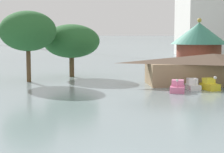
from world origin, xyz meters
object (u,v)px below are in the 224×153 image
pedal_boat_white (193,85)px  shoreline_tree_tall_left (28,31)px  pedal_boat_yellow (210,85)px  green_roof_pavilion (199,46)px  shoreline_tree_mid (71,41)px  pedal_boat_pink (178,87)px  background_building_block (223,19)px  boathouse (213,68)px

pedal_boat_white → shoreline_tree_tall_left: shoreline_tree_tall_left is taller
shoreline_tree_tall_left → pedal_boat_yellow: bearing=-23.3°
green_roof_pavilion → shoreline_tree_mid: (-20.21, -1.30, 0.77)m
pedal_boat_pink → background_building_block: (31.12, 72.87, 10.29)m
pedal_boat_pink → pedal_boat_white: size_ratio=1.32×
pedal_boat_white → background_building_block: 77.57m
pedal_boat_yellow → background_building_block: background_building_block is taller
background_building_block → pedal_boat_white: bearing=-112.1°
pedal_boat_white → pedal_boat_yellow: 1.98m
shoreline_tree_mid → background_building_block: bearing=52.1°
pedal_boat_pink → background_building_block: 79.90m
shoreline_tree_mid → background_building_block: size_ratio=0.34×
boathouse → green_roof_pavilion: green_roof_pavilion is taller
background_building_block → pedal_boat_yellow: bearing=-110.6°
pedal_boat_white → shoreline_tree_tall_left: bearing=-116.7°
green_roof_pavilion → shoreline_tree_tall_left: bearing=-164.3°
shoreline_tree_mid → background_building_block: (43.60, 56.07, 5.37)m
green_roof_pavilion → shoreline_tree_tall_left: shoreline_tree_tall_left is taller
shoreline_tree_tall_left → green_roof_pavilion: bearing=15.7°
pedal_boat_pink → pedal_boat_yellow: (4.14, 1.18, 0.04)m
shoreline_tree_mid → background_building_block: 71.23m
shoreline_tree_tall_left → shoreline_tree_mid: bearing=46.2°
pedal_boat_yellow → green_roof_pavilion: (3.59, 16.92, 4.10)m
pedal_boat_pink → green_roof_pavilion: (7.74, 18.10, 4.15)m
shoreline_tree_tall_left → background_building_block: size_ratio=0.38×
pedal_boat_pink → shoreline_tree_tall_left: 22.13m
pedal_boat_pink → boathouse: (6.20, 6.30, 1.58)m
pedal_boat_pink → pedal_boat_white: (2.22, 1.63, -0.00)m
pedal_boat_white → pedal_boat_yellow: (1.93, -0.44, 0.04)m
green_roof_pavilion → shoreline_tree_tall_left: (-25.95, -7.30, 2.27)m
background_building_block → pedal_boat_pink: bearing=-113.1°
pedal_boat_white → pedal_boat_yellow: pedal_boat_yellow is taller
shoreline_tree_tall_left → background_building_block: bearing=51.5°
boathouse → green_roof_pavilion: bearing=82.6°
pedal_boat_yellow → green_roof_pavilion: size_ratio=0.30×
pedal_boat_pink → shoreline_tree_tall_left: size_ratio=0.32×
pedal_boat_pink → shoreline_tree_mid: shoreline_tree_mid is taller
shoreline_tree_tall_left → pedal_boat_pink: bearing=-30.7°
pedal_boat_yellow → boathouse: 5.72m
pedal_boat_white → shoreline_tree_mid: shoreline_tree_mid is taller
pedal_boat_pink → boathouse: bearing=152.2°
pedal_boat_yellow → shoreline_tree_tall_left: shoreline_tree_tall_left is taller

